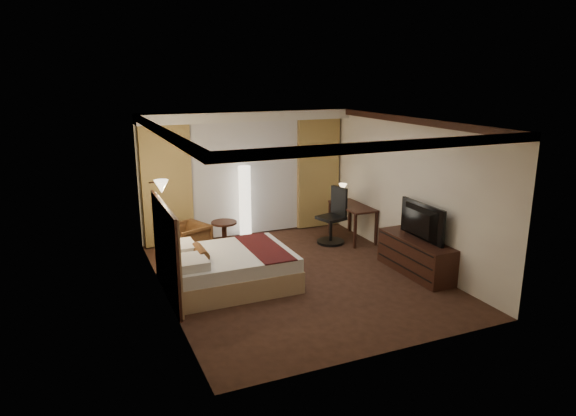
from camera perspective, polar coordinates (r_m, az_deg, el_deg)
name	(u,v)px	position (r m, az deg, el deg)	size (l,w,h in m)	color
floor	(297,277)	(9.05, 1.02, -7.65)	(4.50, 5.50, 0.01)	#311D13
ceiling	(298,121)	(8.41, 1.10, 9.63)	(4.50, 5.50, 0.01)	white
back_wall	(245,174)	(11.13, -4.83, 3.82)	(4.50, 0.02, 2.70)	beige
left_wall	(162,216)	(7.99, -13.79, -0.91)	(0.02, 5.50, 2.70)	beige
right_wall	(408,190)	(9.76, 13.18, 1.92)	(0.02, 5.50, 2.70)	beige
crown_molding	(298,125)	(8.41, 1.10, 9.22)	(4.50, 5.50, 0.12)	black
soffit	(247,116)	(10.73, -4.54, 10.15)	(4.50, 0.50, 0.20)	white
curtain_sheer	(246,179)	(11.08, -4.68, 3.24)	(2.48, 0.04, 2.45)	silver
curtain_left_drape	(167,186)	(10.61, -13.30, 2.38)	(1.00, 0.14, 2.45)	tan
curtain_right_drape	(318,173)	(11.67, 3.35, 3.85)	(1.00, 0.14, 2.45)	tan
wall_sconce	(161,187)	(8.81, -13.89, 2.33)	(0.24, 0.24, 0.24)	white
bed	(230,269)	(8.65, -6.45, -6.73)	(2.02, 1.58, 0.59)	white
headboard	(167,251)	(8.28, -13.33, -4.70)	(0.12, 1.88, 1.50)	tan
armchair	(187,239)	(10.06, -11.15, -3.41)	(0.71, 0.66, 0.73)	#4A2916
side_table	(224,235)	(10.45, -7.08, -3.01)	(0.52, 0.52, 0.57)	black
floor_lamp	(245,203)	(10.88, -4.79, 0.59)	(0.34, 0.34, 1.60)	white
desk	(352,222)	(11.01, 7.14, -1.59)	(0.55, 1.18, 0.75)	black
desk_lamp	(343,193)	(11.24, 6.09, 1.65)	(0.18, 0.18, 0.34)	#FFD899
office_chair	(331,216)	(10.65, 4.81, -0.88)	(0.57, 0.57, 1.18)	black
dresser	(416,256)	(9.38, 13.99, -5.20)	(0.50, 1.64, 0.64)	black
television	(417,221)	(9.17, 14.09, -1.37)	(1.17, 0.67, 0.15)	black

